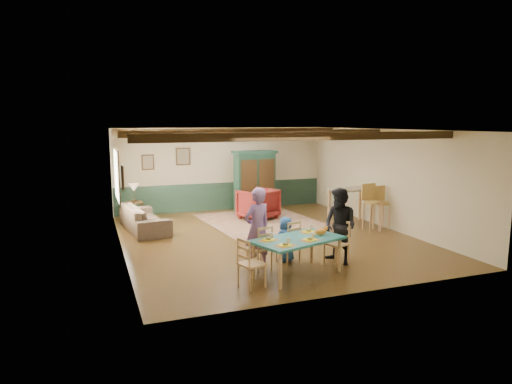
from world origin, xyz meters
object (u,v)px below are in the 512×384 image
object	(u,v)px
end_table	(135,211)
dining_chair_far_right	(288,241)
counter_table	(350,206)
bar_stool_right	(382,208)
dining_table	(297,257)
person_man	(257,229)
cat	(321,231)
armchair	(258,204)
person_child	(286,239)
dining_chair_end_left	(252,263)
table_lamp	(134,193)
sofa	(144,218)
dining_chair_far_left	(259,248)
bar_stool_left	(372,208)
person_woman	(340,226)
armoire	(255,181)
dining_chair_end_right	(336,243)

from	to	relation	value
end_table	dining_chair_far_right	bearing A→B (deg)	-63.46
counter_table	bar_stool_right	size ratio (longest dim) A/B	1.05
dining_table	person_man	xyz separation A→B (m)	(-0.59, 0.61, 0.46)
cat	armchair	distance (m)	4.94
person_child	end_table	distance (m)	5.73
dining_chair_end_left	table_lamp	xyz separation A→B (m)	(-1.40, 6.29, 0.39)
sofa	counter_table	size ratio (longest dim) A/B	1.86
dining_chair_far_right	sofa	distance (m)	4.62
dining_chair_far_left	sofa	size ratio (longest dim) A/B	0.40
person_man	bar_stool_left	world-z (taller)	person_man
bar_stool_left	counter_table	bearing A→B (deg)	94.19
person_woman	bar_stool_right	world-z (taller)	person_woman
armoire	armchair	size ratio (longest dim) A/B	1.97
table_lamp	counter_table	world-z (taller)	table_lamp
dining_chair_far_right	person_man	bearing A→B (deg)	-5.71
dining_chair_end_right	person_man	world-z (taller)	person_man
dining_chair_end_left	bar_stool_left	bearing A→B (deg)	-74.88
end_table	bar_stool_left	xyz separation A→B (m)	(5.84, -3.43, 0.34)
end_table	bar_stool_left	size ratio (longest dim) A/B	0.46
armchair	end_table	distance (m)	3.63
dining_chair_end_left	cat	world-z (taller)	dining_chair_end_left
dining_table	cat	distance (m)	0.69
dining_chair_far_left	counter_table	bearing A→B (deg)	-160.49
armoire	sofa	world-z (taller)	armoire
cat	end_table	size ratio (longest dim) A/B	0.59
bar_stool_right	cat	bearing A→B (deg)	-138.88
dining_chair_end_right	end_table	size ratio (longest dim) A/B	1.56
dining_table	sofa	bearing A→B (deg)	116.32
armoire	bar_stool_right	xyz separation A→B (m)	(2.38, -3.50, -0.40)
armoire	counter_table	bearing A→B (deg)	-56.44
dining_chair_end_right	person_man	bearing A→B (deg)	-117.30
dining_chair_far_right	dining_chair_end_right	bearing A→B (deg)	136.17
person_man	bar_stool_right	bearing A→B (deg)	-173.18
person_man	person_woman	xyz separation A→B (m)	(1.72, -0.25, -0.04)
table_lamp	bar_stool_left	size ratio (longest dim) A/B	0.42
dining_chair_end_left	end_table	bearing A→B (deg)	-5.15
dining_chair_far_right	armchair	distance (m)	4.30
armchair	bar_stool_right	bearing A→B (deg)	109.34
cat	counter_table	xyz separation A→B (m)	(2.80, 3.42, -0.29)
dining_chair_far_right	end_table	world-z (taller)	dining_chair_far_right
cat	bar_stool_left	world-z (taller)	bar_stool_left
counter_table	bar_stool_right	distance (m)	1.00
person_man	bar_stool_left	xyz separation A→B (m)	(3.99, 1.92, -0.19)
dining_chair_end_left	bar_stool_right	size ratio (longest dim) A/B	0.77
dining_table	dining_chair_end_left	bearing A→B (deg)	-162.28
person_child	counter_table	size ratio (longest dim) A/B	0.78
dining_chair_end_right	person_woman	distance (m)	0.34
dining_table	dining_chair_end_right	distance (m)	1.09
dining_chair_far_left	person_man	xyz separation A→B (m)	(-0.02, 0.07, 0.37)
dining_chair_far_left	counter_table	distance (m)	4.89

